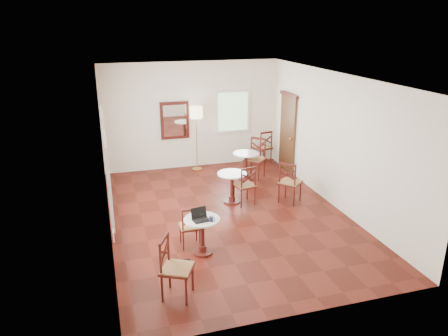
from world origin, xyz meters
The scene contains 17 objects.
ground centered at (0.00, 0.00, 0.00)m, with size 7.00×7.00×0.00m, color #4F150D.
room_shell centered at (-0.06, 0.27, 1.89)m, with size 5.02×7.02×3.01m.
cafe_table_near centered at (-0.92, -1.40, 0.43)m, with size 0.66×0.66×0.69m.
cafe_table_mid centered at (0.30, 0.67, 0.45)m, with size 0.68×0.68×0.72m.
cafe_table_back centered at (1.12, 2.02, 0.46)m, with size 0.70×0.70×0.74m.
chair_near_a centered at (-1.07, -1.08, 0.41)m, with size 0.39×0.39×0.83m.
chair_near_b centered at (-1.61, -2.55, 0.50)m, with size 0.62×0.62×1.00m.
chair_mid_a centered at (0.56, 0.48, 0.47)m, with size 0.50×0.50×0.94m.
chair_mid_b centered at (1.58, 0.28, 0.50)m, with size 0.65×0.65×1.00m.
chair_back_a centered at (2.04, 3.15, 0.50)m, with size 0.55×0.55×1.00m.
chair_back_b centered at (1.41, 2.09, 0.53)m, with size 0.70×0.70×1.07m.
floor_lamp centered at (0.04, 3.15, 1.54)m, with size 0.35×0.35×1.81m.
laptop centered at (-0.95, -1.42, 0.75)m, with size 0.33×0.29×0.21m.
mouse centered at (-0.82, -1.50, 0.71)m, with size 0.10×0.06×0.04m, color black.
navy_mug centered at (-0.78, -1.55, 0.74)m, with size 0.11×0.07×0.09m.
water_glass centered at (-0.91, -1.37, 0.75)m, with size 0.06×0.06×0.11m, color white.
power_adapter centered at (-1.25, -1.61, 0.02)m, with size 0.10×0.06×0.04m, color black.
Camera 1 is at (-2.51, -8.20, 4.09)m, focal length 34.51 mm.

